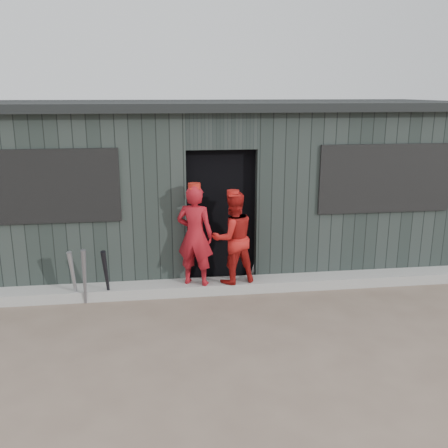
{
  "coord_description": "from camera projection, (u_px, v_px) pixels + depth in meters",
  "views": [
    {
      "loc": [
        -0.89,
        -4.81,
        2.78
      ],
      "look_at": [
        0.0,
        1.8,
        1.0
      ],
      "focal_mm": 40.0,
      "sensor_mm": 36.0,
      "label": 1
    }
  ],
  "objects": [
    {
      "name": "player_grey_back",
      "position": [
        263.0,
        241.0,
        7.49
      ],
      "size": [
        0.68,
        0.55,
        1.2
      ],
      "primitive_type": "imported",
      "rotation": [
        0.0,
        0.0,
        2.8
      ],
      "color": "silver",
      "rests_on": "ground"
    },
    {
      "name": "bat_right",
      "position": [
        106.0,
        276.0,
        6.7
      ],
      "size": [
        0.11,
        0.25,
        0.76
      ],
      "primitive_type": "cone",
      "rotation": [
        0.24,
        0.0,
        -0.16
      ],
      "color": "black",
      "rests_on": "ground"
    },
    {
      "name": "player_red_right",
      "position": [
        233.0,
        238.0,
        6.95
      ],
      "size": [
        0.74,
        0.64,
        1.3
      ],
      "primitive_type": "imported",
      "rotation": [
        0.0,
        0.0,
        3.41
      ],
      "color": "#AF1815",
      "rests_on": "curb"
    },
    {
      "name": "curb",
      "position": [
        224.0,
        286.0,
        7.16
      ],
      "size": [
        8.0,
        0.36,
        0.15
      ],
      "primitive_type": "cube",
      "color": "#979692",
      "rests_on": "ground"
    },
    {
      "name": "bat_mid",
      "position": [
        84.0,
        277.0,
        6.6
      ],
      "size": [
        0.12,
        0.21,
        0.8
      ],
      "primitive_type": "cone",
      "rotation": [
        0.16,
        0.0,
        0.29
      ],
      "color": "slate",
      "rests_on": "ground"
    },
    {
      "name": "player_red_left",
      "position": [
        195.0,
        235.0,
        6.87
      ],
      "size": [
        0.6,
        0.51,
        1.41
      ],
      "primitive_type": "imported",
      "rotation": [
        0.0,
        0.0,
        2.75
      ],
      "color": "maroon",
      "rests_on": "curb"
    },
    {
      "name": "ground",
      "position": [
        246.0,
        355.0,
        5.43
      ],
      "size": [
        80.0,
        80.0,
        0.0
      ],
      "primitive_type": "plane",
      "color": "brown",
      "rests_on": "ground"
    },
    {
      "name": "bat_left",
      "position": [
        73.0,
        277.0,
        6.67
      ],
      "size": [
        0.12,
        0.21,
        0.75
      ],
      "primitive_type": "cone",
      "rotation": [
        0.18,
        0.0,
        -0.28
      ],
      "color": "gray",
      "rests_on": "ground"
    },
    {
      "name": "dugout",
      "position": [
        211.0,
        182.0,
        8.46
      ],
      "size": [
        8.3,
        3.3,
        2.62
      ],
      "color": "black",
      "rests_on": "ground"
    }
  ]
}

